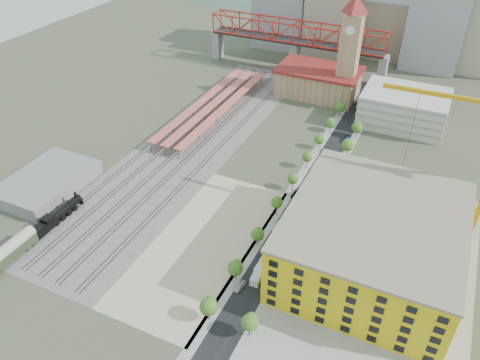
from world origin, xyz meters
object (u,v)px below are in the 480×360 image
at_px(site_trailer_c, 287,226).
at_px(locomotive, 57,217).
at_px(site_trailer_a, 259,272).
at_px(coach, 6,254).
at_px(construction_building, 373,241).
at_px(car_0, 239,286).
at_px(site_trailer_b, 265,263).
at_px(site_trailer_d, 300,204).
at_px(clock_tower, 351,40).

bearing_deg(site_trailer_c, locomotive, -157.44).
xyz_separation_m(locomotive, site_trailer_a, (66.00, 6.13, -0.95)).
bearing_deg(coach, site_trailer_a, 21.17).
bearing_deg(construction_building, locomotive, -166.32).
xyz_separation_m(site_trailer_c, car_0, (-3.00, -27.46, -0.62)).
distance_m(locomotive, car_0, 63.02).
distance_m(construction_building, coach, 101.25).
xyz_separation_m(site_trailer_b, car_0, (-3.00, -10.34, -0.50)).
relative_size(locomotive, site_trailer_d, 2.73).
bearing_deg(site_trailer_c, site_trailer_a, -89.81).
xyz_separation_m(clock_tower, site_trailer_c, (8.00, -95.22, -27.31)).
distance_m(clock_tower, coach, 155.32).
bearing_deg(site_trailer_b, site_trailer_c, 93.96).
relative_size(site_trailer_a, car_0, 2.04).
bearing_deg(clock_tower, car_0, -87.67).
distance_m(construction_building, site_trailer_c, 27.62).
xyz_separation_m(clock_tower, coach, (-58.00, -141.83, -25.41)).
distance_m(construction_building, locomotive, 94.96).
relative_size(clock_tower, site_trailer_d, 6.01).
height_order(construction_building, car_0, construction_building).
bearing_deg(site_trailer_b, site_trailer_a, -86.04).
relative_size(site_trailer_a, site_trailer_c, 0.90).
height_order(site_trailer_b, car_0, site_trailer_b).
bearing_deg(locomotive, clock_tower, 64.64).
bearing_deg(construction_building, site_trailer_c, 169.60).
bearing_deg(site_trailer_b, car_0, -102.22).
bearing_deg(site_trailer_d, clock_tower, 105.21).
bearing_deg(site_trailer_a, site_trailer_d, 86.61).
distance_m(site_trailer_b, site_trailer_d, 29.51).
distance_m(coach, site_trailer_a, 70.81).
bearing_deg(construction_building, car_0, -141.95).
distance_m(coach, site_trailer_c, 80.82).
bearing_deg(site_trailer_a, locomotive, -178.09).
height_order(construction_building, coach, construction_building).
bearing_deg(car_0, locomotive, -172.52).
bearing_deg(locomotive, site_trailer_b, 8.65).
bearing_deg(site_trailer_c, coach, -144.58).
relative_size(construction_building, site_trailer_c, 4.99).
relative_size(site_trailer_d, car_0, 1.93).
bearing_deg(site_trailer_d, site_trailer_c, -80.30).
xyz_separation_m(locomotive, site_trailer_c, (66.00, 27.17, -0.82)).
xyz_separation_m(construction_building, site_trailer_a, (-26.00, -16.27, -8.16)).
relative_size(construction_building, coach, 2.57).
relative_size(site_trailer_c, car_0, 2.26).
distance_m(site_trailer_d, car_0, 39.97).
bearing_deg(car_0, site_trailer_a, 72.72).
bearing_deg(car_0, site_trailer_b, 81.57).
relative_size(site_trailer_b, site_trailer_d, 1.07).
height_order(clock_tower, site_trailer_d, clock_tower).
distance_m(site_trailer_c, site_trailer_d, 12.39).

